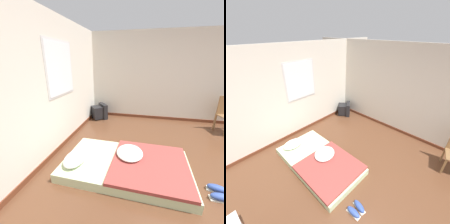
# 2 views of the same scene
# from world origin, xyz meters

# --- Properties ---
(ground_plane) EXTENTS (20.00, 20.00, 0.00)m
(ground_plane) POSITION_xyz_m (0.00, 0.00, 0.00)
(ground_plane) COLOR brown
(wall_back) EXTENTS (7.97, 0.08, 2.60)m
(wall_back) POSITION_xyz_m (0.01, 3.00, 1.29)
(wall_back) COLOR silver
(wall_back) RESTS_ON ground_plane
(wall_right) EXTENTS (0.08, 8.34, 2.60)m
(wall_right) POSITION_xyz_m (2.81, 0.00, 1.29)
(wall_right) COLOR silver
(wall_right) RESTS_ON ground_plane
(mattress_bed) EXTENTS (1.23, 2.10, 0.30)m
(mattress_bed) POSITION_xyz_m (0.19, 1.52, 0.11)
(mattress_bed) COLOR beige
(mattress_bed) RESTS_ON ground_plane
(crt_tv) EXTENTS (0.58, 0.58, 0.47)m
(crt_tv) POSITION_xyz_m (2.42, 2.67, 0.22)
(crt_tv) COLOR black
(crt_tv) RESTS_ON ground_plane
(sneaker_pair) EXTENTS (0.29, 0.29, 0.10)m
(sneaker_pair) POSITION_xyz_m (-0.06, 0.20, 0.05)
(sneaker_pair) COLOR silver
(sneaker_pair) RESTS_ON ground_plane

